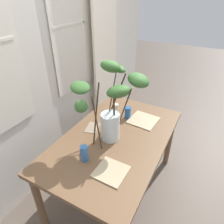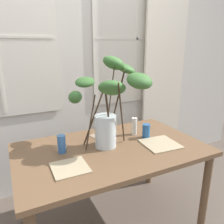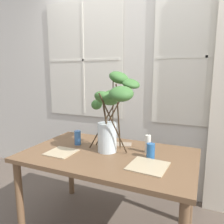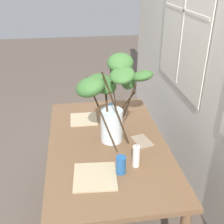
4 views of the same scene
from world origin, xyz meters
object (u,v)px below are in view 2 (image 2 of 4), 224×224
Objects in this scene: drinking_glass_blue_left at (62,144)px; vase_with_branches at (110,101)px; dining_table at (111,157)px; pillar_candle at (134,126)px; drinking_glass_blue_right at (146,131)px; plate_square_left at (70,168)px; plate_square_right at (160,144)px.

vase_with_branches is at bearing -7.73° from drinking_glass_blue_left.
pillar_candle is at bearing 26.59° from dining_table.
vase_with_branches is 0.46m from drinking_glass_blue_right.
plate_square_left is at bearing -164.78° from drinking_glass_blue_right.
vase_with_branches is 0.43m from pillar_candle.
drinking_glass_blue_right is at bearing 97.59° from plate_square_right.
drinking_glass_blue_right is 0.76m from plate_square_left.
pillar_candle is (0.30, 0.15, 0.16)m from dining_table.
drinking_glass_blue_right is at bearing 0.97° from vase_with_branches.
dining_table is 0.39m from drinking_glass_blue_right.
dining_table is at bearing 22.69° from plate_square_left.
plate_square_left is (-0.38, -0.16, 0.09)m from dining_table.
vase_with_branches is (0.01, 0.04, 0.45)m from dining_table.
plate_square_left is at bearing -153.50° from vase_with_branches.
pillar_candle is (-0.07, 0.28, 0.07)m from plate_square_right.
drinking_glass_blue_left is 0.67m from pillar_candle.
drinking_glass_blue_left is at bearing -174.44° from pillar_candle.
drinking_glass_blue_right is (0.35, 0.04, 0.15)m from dining_table.
plate_square_left is at bearing -155.54° from pillar_candle.
vase_with_branches reaches higher than plate_square_left.
vase_with_branches is at bearing -158.36° from pillar_candle.
drinking_glass_blue_left is 1.13× the size of drinking_glass_blue_right.
drinking_glass_blue_left reaches higher than plate_square_left.
plate_square_right is at bearing -82.41° from drinking_glass_blue_right.
drinking_glass_blue_left is at bearing 172.27° from vase_with_branches.
vase_with_branches is 0.54m from plate_square_right.
drinking_glass_blue_left is (-0.37, 0.09, 0.16)m from dining_table.
vase_with_branches is 2.69× the size of plate_square_right.
drinking_glass_blue_left is at bearing 87.27° from plate_square_left.
plate_square_right is (0.74, -0.21, -0.06)m from drinking_glass_blue_left.
drinking_glass_blue_left is 0.60× the size of plate_square_left.
pillar_candle reaches higher than plate_square_left.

